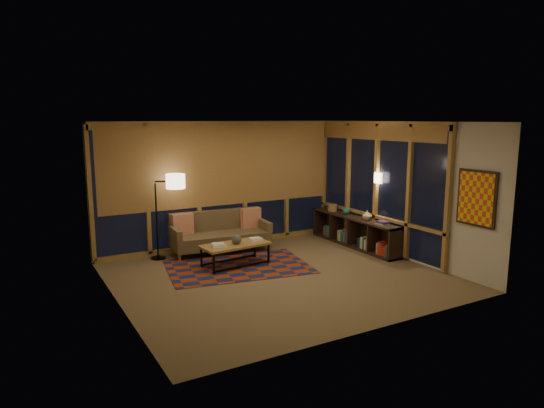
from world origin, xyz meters
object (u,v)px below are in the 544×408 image
floor_lamp (156,217)px  bookshelf (355,231)px  sofa (221,233)px  coffee_table (235,255)px

floor_lamp → bookshelf: 4.22m
floor_lamp → bookshelf: bearing=6.2°
sofa → floor_lamp: bearing=177.7°
floor_lamp → bookshelf: (4.02, -1.17, -0.52)m
sofa → floor_lamp: 1.37m
sofa → coffee_table: sofa is taller
coffee_table → bookshelf: size_ratio=0.49×
coffee_table → floor_lamp: (-1.14, 1.20, 0.64)m
sofa → coffee_table: bearing=-93.3°
coffee_table → sofa: bearing=76.6°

